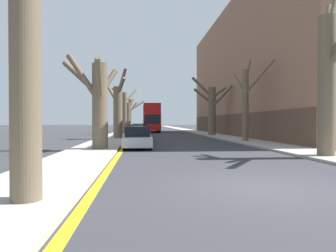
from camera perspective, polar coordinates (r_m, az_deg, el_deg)
The scene contains 19 objects.
ground_plane at distance 7.94m, azimuth 17.48°, elevation -11.15°, with size 300.00×300.00×0.00m, color #333338.
sidewalk_left at distance 57.26m, azimuth -7.85°, elevation -0.79°, with size 2.80×120.00×0.12m, color #A39E93.
sidewalk_right at distance 57.85m, azimuth 3.50°, elevation -0.77°, with size 2.80×120.00×0.12m, color #A39E93.
building_facade_right at distance 38.58m, azimuth 18.22°, elevation 9.76°, with size 10.08×37.80×15.37m.
kerb_line_stripe at distance 57.21m, azimuth -6.26°, elevation -0.84°, with size 0.24×120.00×0.01m, color yellow.
street_tree_left_0 at distance 6.77m, azimuth -25.07°, elevation 20.09°, with size 4.06×3.02×8.12m.
street_tree_left_1 at distance 17.45m, azimuth -13.15°, elevation 4.82°, with size 3.28×4.40×5.43m.
street_tree_left_2 at distance 28.60m, azimuth -9.53°, elevation 3.18°, with size 2.31×2.95×6.61m.
street_tree_left_3 at distance 39.66m, azimuth -8.31°, elevation 2.84°, with size 3.34×2.09×6.16m.
street_tree_left_4 at distance 51.03m, azimuth -7.44°, elevation 2.10°, with size 3.17×3.03×5.75m.
street_tree_left_5 at distance 61.46m, azimuth -7.25°, elevation 2.66°, with size 3.73×2.85×7.79m.
street_tree_right_0 at distance 15.47m, azimuth 28.29°, elevation 8.45°, with size 1.85×4.74×8.22m.
street_tree_right_1 at distance 24.98m, azimuth 14.65°, elevation 4.56°, with size 1.91×4.32×7.01m.
street_tree_right_2 at distance 34.91m, azimuth 8.34°, elevation 3.41°, with size 4.26×3.01×6.81m.
double_decker_bus at distance 48.62m, azimuth -3.22°, elevation 1.79°, with size 2.58×10.64×4.40m.
parked_car_0 at distance 18.84m, azimuth -5.80°, elevation -2.24°, with size 1.73×4.29×1.36m.
parked_car_1 at distance 24.87m, azimuth -5.64°, elevation -1.46°, with size 1.86×4.55×1.38m.
parked_car_2 at distance 31.37m, azimuth -5.54°, elevation -0.98°, with size 1.71×4.33×1.41m.
parked_car_3 at distance 36.61m, azimuth -5.48°, elevation -0.72°, with size 1.75×3.92×1.43m.
Camera 1 is at (-3.00, -7.17, 1.64)m, focal length 32.00 mm.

